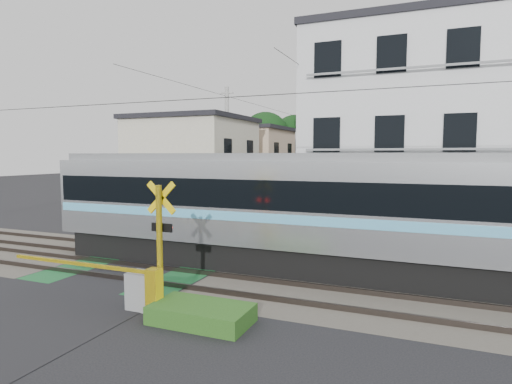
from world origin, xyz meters
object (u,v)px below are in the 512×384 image
at_px(pedestrian, 353,181).
at_px(apartment_block, 426,134).
at_px(commuter_train, 312,209).
at_px(crossing_signal_far, 150,223).
at_px(crossing_signal_near, 144,281).

bearing_deg(pedestrian, apartment_block, 115.59).
distance_m(commuter_train, crossing_signal_far, 8.41).
bearing_deg(crossing_signal_near, commuter_train, 60.25).
relative_size(commuter_train, crossing_signal_near, 3.81).
distance_m(crossing_signal_near, apartment_block, 14.95).
bearing_deg(pedestrian, commuter_train, 106.52).
distance_m(commuter_train, apartment_block, 9.26).
bearing_deg(apartment_block, commuter_train, -110.73).
bearing_deg(apartment_block, crossing_signal_near, -114.22).
bearing_deg(pedestrian, crossing_signal_near, 101.50).
bearing_deg(apartment_block, crossing_signal_far, -152.22).
xyz_separation_m(crossing_signal_far, apartment_block, (11.09, 5.84, 3.94)).
relative_size(commuter_train, apartment_block, 1.77).
xyz_separation_m(crossing_signal_near, apartment_block, (5.91, 13.15, 3.94)).
height_order(crossing_signal_near, apartment_block, apartment_block).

